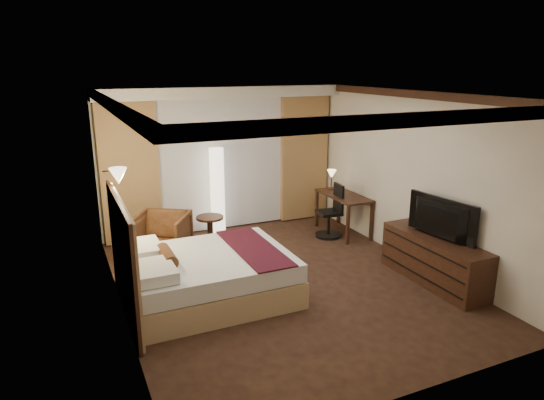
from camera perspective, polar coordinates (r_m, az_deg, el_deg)
name	(u,v)px	position (r m, az deg, el deg)	size (l,w,h in m)	color
floor	(283,282)	(7.19, 1.33, -9.66)	(4.50, 5.50, 0.01)	black
ceiling	(285,94)	(6.50, 1.48, 12.37)	(4.50, 5.50, 0.01)	white
back_wall	(221,159)	(9.21, -6.05, 4.81)	(4.50, 0.02, 2.70)	beige
left_wall	(115,213)	(6.12, -17.94, -1.47)	(0.02, 5.50, 2.70)	beige
right_wall	(413,178)	(7.93, 16.23, 2.49)	(0.02, 5.50, 2.70)	beige
crown_molding	(285,99)	(6.51, 1.48, 11.84)	(4.50, 5.50, 0.12)	black
soffit	(223,92)	(8.83, -5.76, 12.52)	(4.50, 0.50, 0.20)	white
curtain_sheer	(222,165)	(9.16, -5.87, 4.11)	(2.48, 0.04, 2.45)	silver
curtain_left_drape	(130,174)	(8.73, -16.39, 2.97)	(1.00, 0.14, 2.45)	#A8844D
curtain_right_drape	(304,159)	(9.76, 3.77, 4.88)	(1.00, 0.14, 2.45)	#A8844D
wall_sconce	(118,176)	(6.87, -17.64, 2.71)	(0.24, 0.24, 0.24)	white
bed	(210,276)	(6.68, -7.36, -8.88)	(2.15, 1.68, 0.63)	white
headboard	(124,259)	(6.31, -17.02, -6.66)	(0.12, 1.98, 1.50)	tan
armchair	(161,234)	(8.06, -12.89, -3.96)	(0.82, 0.76, 0.84)	#4A2316
side_table	(210,231)	(8.57, -7.28, -3.61)	(0.48, 0.48, 0.52)	black
floor_lamp	(217,192)	(8.90, -6.44, 0.93)	(0.35, 0.35, 1.65)	white
desk	(343,214)	(9.16, 8.35, -1.63)	(0.55, 1.21, 0.75)	black
desk_lamp	(331,180)	(9.39, 7.00, 2.29)	(0.18, 0.18, 0.34)	#FFD899
office_chair	(329,211)	(8.91, 6.71, -1.26)	(0.48, 0.48, 0.99)	black
dresser	(434,260)	(7.45, 18.51, -6.69)	(0.50, 1.77, 0.69)	black
television	(437,216)	(7.20, 18.80, -1.75)	(1.15, 0.66, 0.15)	black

